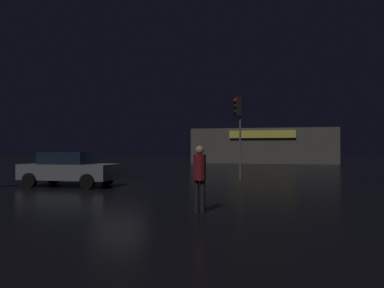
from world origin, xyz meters
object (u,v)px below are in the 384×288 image
object	(u,v)px
store_building	(264,146)
car_near	(69,169)
traffic_signal_opposite	(238,116)
pedestrian	(200,173)

from	to	relation	value
store_building	car_near	distance (m)	32.70
traffic_signal_opposite	pedestrian	bearing A→B (deg)	-89.13
car_near	traffic_signal_opposite	bearing A→B (deg)	36.32
traffic_signal_opposite	pedestrian	world-z (taller)	traffic_signal_opposite
store_building	pedestrian	bearing A→B (deg)	-90.04
traffic_signal_opposite	car_near	xyz separation A→B (m)	(-7.17, -5.27, -2.73)
store_building	car_near	bearing A→B (deg)	-103.02
store_building	traffic_signal_opposite	xyz separation A→B (m)	(-0.19, -26.57, 1.52)
store_building	pedestrian	xyz separation A→B (m)	(-0.03, -37.36, -0.96)
traffic_signal_opposite	store_building	bearing A→B (deg)	89.59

